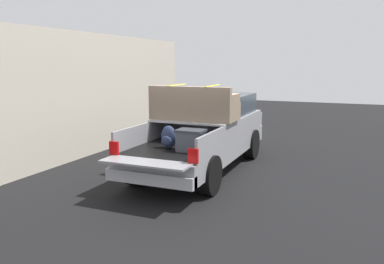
# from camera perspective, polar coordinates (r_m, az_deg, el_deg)

# --- Properties ---
(ground_plane) EXTENTS (40.00, 40.00, 0.00)m
(ground_plane) POSITION_cam_1_polar(r_m,az_deg,el_deg) (10.28, 1.31, -5.52)
(ground_plane) COLOR black
(pickup_truck) EXTENTS (6.05, 2.06, 2.23)m
(pickup_truck) POSITION_cam_1_polar(r_m,az_deg,el_deg) (10.41, 2.12, 0.20)
(pickup_truck) COLOR gray
(pickup_truck) RESTS_ON ground_plane
(building_facade) EXTENTS (10.32, 0.36, 3.65)m
(building_facade) POSITION_cam_1_polar(r_m,az_deg,el_deg) (12.77, -13.29, 5.56)
(building_facade) COLOR beige
(building_facade) RESTS_ON ground_plane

